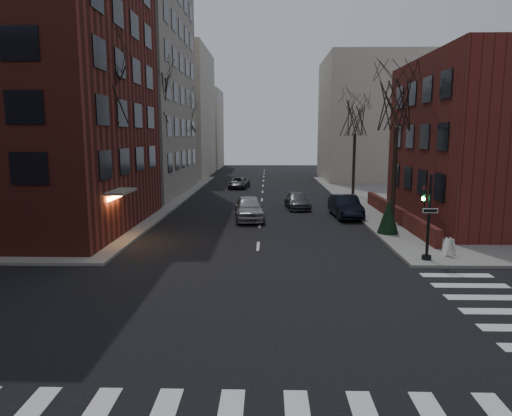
{
  "coord_description": "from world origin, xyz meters",
  "views": [
    {
      "loc": [
        0.47,
        -12.01,
        5.93
      ],
      "look_at": [
        -0.13,
        12.6,
        2.0
      ],
      "focal_mm": 32.0,
      "sensor_mm": 36.0,
      "label": 1
    }
  ],
  "objects_px": {
    "tree_left_a": "(102,89)",
    "parked_sedan": "(345,206)",
    "streetlamp_far": "(194,150)",
    "evergreen_shrub": "(388,216)",
    "tree_left_b": "(154,98)",
    "car_lane_gray": "(297,201)",
    "car_lane_silver": "(249,208)",
    "streetlamp_near": "(151,158)",
    "car_lane_far": "(239,183)",
    "tree_right_a": "(398,102)",
    "traffic_signal": "(427,223)",
    "sandwich_board": "(449,247)",
    "tree_left_c": "(185,116)",
    "tree_right_b": "(355,118)"
  },
  "relations": [
    {
      "from": "tree_left_b",
      "to": "evergreen_shrub",
      "type": "distance_m",
      "value": 21.36
    },
    {
      "from": "streetlamp_far",
      "to": "parked_sedan",
      "type": "distance_m",
      "value": 25.71
    },
    {
      "from": "streetlamp_far",
      "to": "sandwich_board",
      "type": "height_order",
      "value": "streetlamp_far"
    },
    {
      "from": "sandwich_board",
      "to": "tree_right_a",
      "type": "bearing_deg",
      "value": 92.9
    },
    {
      "from": "parked_sedan",
      "to": "car_lane_far",
      "type": "xyz_separation_m",
      "value": [
        -8.92,
        18.41,
        -0.2
      ]
    },
    {
      "from": "traffic_signal",
      "to": "sandwich_board",
      "type": "bearing_deg",
      "value": 28.71
    },
    {
      "from": "streetlamp_near",
      "to": "evergreen_shrub",
      "type": "relative_size",
      "value": 3.02
    },
    {
      "from": "streetlamp_far",
      "to": "tree_left_a",
      "type": "bearing_deg",
      "value": -91.23
    },
    {
      "from": "car_lane_far",
      "to": "sandwich_board",
      "type": "xyz_separation_m",
      "value": [
        12.06,
        -29.63,
        -0.03
      ]
    },
    {
      "from": "tree_left_a",
      "to": "car_lane_gray",
      "type": "xyz_separation_m",
      "value": [
        11.76,
        10.96,
        -7.84
      ]
    },
    {
      "from": "traffic_signal",
      "to": "evergreen_shrub",
      "type": "height_order",
      "value": "traffic_signal"
    },
    {
      "from": "tree_left_c",
      "to": "car_lane_far",
      "type": "height_order",
      "value": "tree_left_c"
    },
    {
      "from": "tree_left_c",
      "to": "tree_left_b",
      "type": "bearing_deg",
      "value": -90.0
    },
    {
      "from": "evergreen_shrub",
      "to": "car_lane_gray",
      "type": "bearing_deg",
      "value": 115.1
    },
    {
      "from": "tree_right_b",
      "to": "tree_left_a",
      "type": "bearing_deg",
      "value": -134.36
    },
    {
      "from": "streetlamp_near",
      "to": "parked_sedan",
      "type": "height_order",
      "value": "streetlamp_near"
    },
    {
      "from": "tree_left_b",
      "to": "tree_right_b",
      "type": "height_order",
      "value": "tree_left_b"
    },
    {
      "from": "tree_left_c",
      "to": "streetlamp_near",
      "type": "height_order",
      "value": "tree_left_c"
    },
    {
      "from": "evergreen_shrub",
      "to": "traffic_signal",
      "type": "bearing_deg",
      "value": -87.66
    },
    {
      "from": "tree_left_a",
      "to": "streetlamp_far",
      "type": "relative_size",
      "value": 1.63
    },
    {
      "from": "streetlamp_near",
      "to": "evergreen_shrub",
      "type": "bearing_deg",
      "value": -24.24
    },
    {
      "from": "tree_left_c",
      "to": "car_lane_gray",
      "type": "height_order",
      "value": "tree_left_c"
    },
    {
      "from": "car_lane_gray",
      "to": "car_lane_far",
      "type": "bearing_deg",
      "value": 106.12
    },
    {
      "from": "traffic_signal",
      "to": "streetlamp_near",
      "type": "height_order",
      "value": "streetlamp_near"
    },
    {
      "from": "tree_right_a",
      "to": "streetlamp_far",
      "type": "height_order",
      "value": "tree_right_a"
    },
    {
      "from": "tree_left_c",
      "to": "streetlamp_near",
      "type": "relative_size",
      "value": 1.55
    },
    {
      "from": "tree_left_a",
      "to": "evergreen_shrub",
      "type": "distance_m",
      "value": 18.05
    },
    {
      "from": "traffic_signal",
      "to": "evergreen_shrub",
      "type": "xyz_separation_m",
      "value": [
        -0.24,
        5.85,
        -0.72
      ]
    },
    {
      "from": "tree_left_a",
      "to": "traffic_signal",
      "type": "bearing_deg",
      "value": -16.65
    },
    {
      "from": "car_lane_far",
      "to": "streetlamp_near",
      "type": "bearing_deg",
      "value": -101.31
    },
    {
      "from": "car_lane_gray",
      "to": "sandwich_board",
      "type": "xyz_separation_m",
      "value": [
        6.39,
        -15.19,
        -0.05
      ]
    },
    {
      "from": "evergreen_shrub",
      "to": "parked_sedan",
      "type": "bearing_deg",
      "value": 103.7
    },
    {
      "from": "evergreen_shrub",
      "to": "streetlamp_near",
      "type": "bearing_deg",
      "value": 155.76
    },
    {
      "from": "car_lane_far",
      "to": "evergreen_shrub",
      "type": "relative_size",
      "value": 2.1
    },
    {
      "from": "tree_left_a",
      "to": "parked_sedan",
      "type": "bearing_deg",
      "value": 24.97
    },
    {
      "from": "streetlamp_far",
      "to": "evergreen_shrub",
      "type": "xyz_separation_m",
      "value": [
        15.9,
        -27.16,
        -3.05
      ]
    },
    {
      "from": "car_lane_silver",
      "to": "evergreen_shrub",
      "type": "distance_m",
      "value": 9.86
    },
    {
      "from": "tree_right_a",
      "to": "parked_sedan",
      "type": "bearing_deg",
      "value": 131.07
    },
    {
      "from": "streetlamp_near",
      "to": "car_lane_far",
      "type": "bearing_deg",
      "value": 72.5
    },
    {
      "from": "car_lane_far",
      "to": "evergreen_shrub",
      "type": "bearing_deg",
      "value": -60.83
    },
    {
      "from": "tree_left_b",
      "to": "streetlamp_far",
      "type": "xyz_separation_m",
      "value": [
        0.6,
        16.0,
        -4.68
      ]
    },
    {
      "from": "tree_left_b",
      "to": "car_lane_gray",
      "type": "height_order",
      "value": "tree_left_b"
    },
    {
      "from": "tree_right_a",
      "to": "tree_left_c",
      "type": "bearing_deg",
      "value": 128.66
    },
    {
      "from": "tree_right_a",
      "to": "streetlamp_near",
      "type": "xyz_separation_m",
      "value": [
        -17.0,
        4.0,
        -3.79
      ]
    },
    {
      "from": "evergreen_shrub",
      "to": "sandwich_board",
      "type": "bearing_deg",
      "value": -71.99
    },
    {
      "from": "traffic_signal",
      "to": "streetlamp_far",
      "type": "relative_size",
      "value": 0.64
    },
    {
      "from": "tree_left_b",
      "to": "parked_sedan",
      "type": "distance_m",
      "value": 17.77
    },
    {
      "from": "parked_sedan",
      "to": "streetlamp_near",
      "type": "bearing_deg",
      "value": 172.56
    },
    {
      "from": "traffic_signal",
      "to": "tree_right_b",
      "type": "xyz_separation_m",
      "value": [
        0.86,
        23.01,
        5.68
      ]
    },
    {
      "from": "car_lane_far",
      "to": "evergreen_shrub",
      "type": "distance_m",
      "value": 26.68
    }
  ]
}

